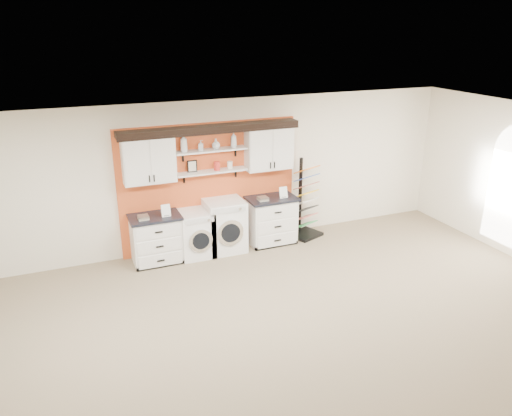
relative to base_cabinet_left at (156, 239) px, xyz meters
name	(u,v)px	position (x,y,z in m)	size (l,w,h in m)	color
floor	(305,365)	(1.13, -3.64, -0.44)	(10.00, 10.00, 0.00)	#827458
ceiling	(314,149)	(1.13, -3.64, 2.36)	(10.00, 10.00, 0.00)	white
wall_back	(209,175)	(1.13, 0.36, 0.96)	(10.00, 10.00, 0.00)	white
accent_panel	(210,186)	(1.13, 0.32, 0.76)	(3.40, 0.07, 2.40)	#D15223
upper_cabinet_left	(148,159)	(0.00, 0.15, 1.44)	(0.90, 0.35, 0.84)	white
upper_cabinet_right	(269,147)	(2.26, 0.15, 1.44)	(0.90, 0.35, 0.84)	white
shelf_lower	(212,172)	(1.13, 0.16, 1.09)	(1.32, 0.28, 0.03)	white
shelf_upper	(211,150)	(1.13, 0.16, 1.49)	(1.32, 0.28, 0.03)	white
crown_molding	(210,128)	(1.13, 0.17, 1.88)	(3.30, 0.41, 0.13)	black
picture_frame	(192,166)	(0.78, 0.21, 1.21)	(0.18, 0.02, 0.22)	black
canister_red	(217,166)	(1.23, 0.16, 1.18)	(0.11, 0.11, 0.16)	red
canister_cream	(230,165)	(1.48, 0.16, 1.17)	(0.10, 0.10, 0.14)	silver
base_cabinet_left	(156,239)	(0.00, 0.00, 0.00)	(0.90, 0.66, 0.89)	white
base_cabinet_right	(271,220)	(2.26, 0.00, 0.02)	(0.95, 0.66, 0.93)	white
washer	(196,233)	(0.73, 0.00, -0.01)	(0.62, 0.71, 0.86)	white
dryer	(225,226)	(1.30, 0.00, 0.06)	(0.71, 0.71, 1.00)	white
sample_rack	(305,212)	(3.02, 0.03, 0.07)	(0.72, 0.66, 1.60)	black
soap_bottle_a	(184,143)	(0.64, 0.16, 1.67)	(0.13, 0.13, 0.33)	silver
soap_bottle_b	(201,145)	(0.94, 0.16, 1.59)	(0.08, 0.08, 0.18)	silver
soap_bottle_c	(216,144)	(1.22, 0.16, 1.59)	(0.15, 0.15, 0.19)	silver
soap_bottle_d	(234,139)	(1.56, 0.16, 1.65)	(0.11, 0.11, 0.29)	silver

